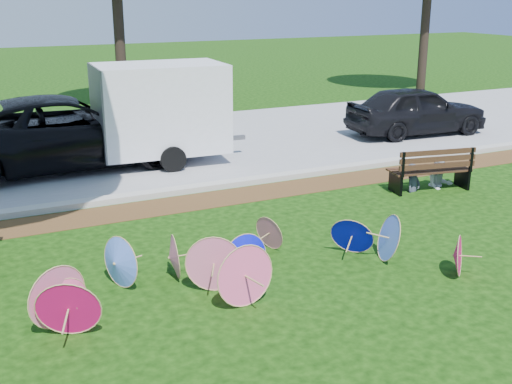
# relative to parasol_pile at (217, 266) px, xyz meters

# --- Properties ---
(ground) EXTENTS (90.00, 90.00, 0.00)m
(ground) POSITION_rel_parasol_pile_xyz_m (0.74, -0.66, -0.38)
(ground) COLOR black
(ground) RESTS_ON ground
(mulch_strip) EXTENTS (90.00, 1.00, 0.01)m
(mulch_strip) POSITION_rel_parasol_pile_xyz_m (0.74, 3.84, -0.37)
(mulch_strip) COLOR #472D16
(mulch_strip) RESTS_ON ground
(curb) EXTENTS (90.00, 0.30, 0.12)m
(curb) POSITION_rel_parasol_pile_xyz_m (0.74, 4.54, -0.32)
(curb) COLOR #B7B5AD
(curb) RESTS_ON ground
(street) EXTENTS (90.00, 8.00, 0.01)m
(street) POSITION_rel_parasol_pile_xyz_m (0.74, 8.69, -0.37)
(street) COLOR gray
(street) RESTS_ON ground
(parasol_pile) EXTENTS (6.22, 2.63, 0.86)m
(parasol_pile) POSITION_rel_parasol_pile_xyz_m (0.00, 0.00, 0.00)
(parasol_pile) COLOR #D16588
(parasol_pile) RESTS_ON ground
(black_van) EXTENTS (6.16, 3.04, 1.68)m
(black_van) POSITION_rel_parasol_pile_xyz_m (-0.65, 7.71, 0.47)
(black_van) COLOR black
(black_van) RESTS_ON ground
(dark_pickup) EXTENTS (4.25, 1.97, 1.41)m
(dark_pickup) POSITION_rel_parasol_pile_xyz_m (9.13, 7.01, 0.33)
(dark_pickup) COLOR black
(dark_pickup) RESTS_ON ground
(cargo_trailer) EXTENTS (3.08, 2.06, 2.68)m
(cargo_trailer) POSITION_rel_parasol_pile_xyz_m (1.50, 7.12, 0.96)
(cargo_trailer) COLOR white
(cargo_trailer) RESTS_ON ground
(park_bench) EXTENTS (1.84, 0.97, 0.91)m
(park_bench) POSITION_rel_parasol_pile_xyz_m (5.84, 2.52, 0.08)
(park_bench) COLOR black
(park_bench) RESTS_ON ground
(person_left) EXTENTS (0.48, 0.40, 1.12)m
(person_left) POSITION_rel_parasol_pile_xyz_m (5.49, 2.57, 0.18)
(person_left) COLOR #3A414F
(person_left) RESTS_ON ground
(person_right) EXTENTS (0.70, 0.62, 1.23)m
(person_right) POSITION_rel_parasol_pile_xyz_m (6.19, 2.57, 0.24)
(person_right) COLOR silver
(person_right) RESTS_ON ground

